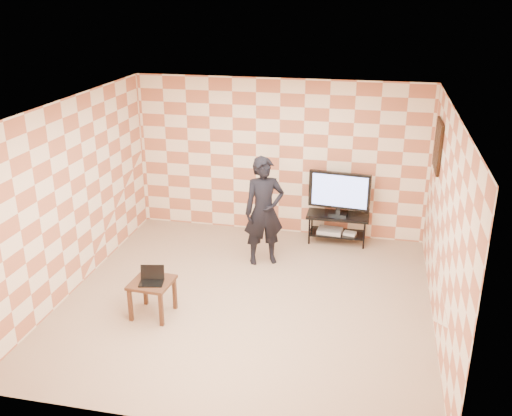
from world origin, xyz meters
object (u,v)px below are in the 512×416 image
(tv_stand, at_px, (338,222))
(tv, at_px, (339,192))
(person, at_px, (264,211))
(side_table, at_px, (152,287))

(tv_stand, distance_m, tv, 0.55)
(tv_stand, height_order, person, person)
(tv_stand, xyz_separation_m, tv, (0.00, -0.00, 0.55))
(tv_stand, bearing_deg, side_table, -127.63)
(tv, height_order, side_table, tv)
(tv_stand, relative_size, tv, 1.01)
(tv, relative_size, person, 0.60)
(tv, height_order, person, person)
(tv_stand, relative_size, side_table, 1.88)
(tv_stand, relative_size, person, 0.60)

